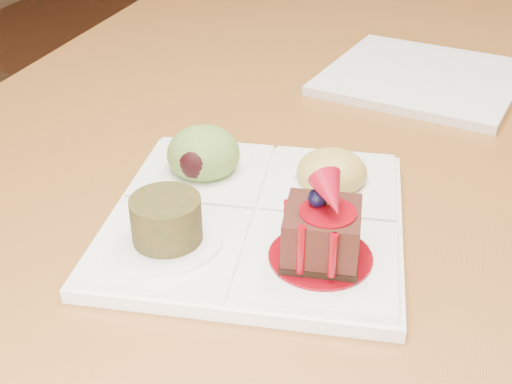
# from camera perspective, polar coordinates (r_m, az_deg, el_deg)

# --- Properties ---
(dining_table) EXTENTS (1.00, 1.80, 0.75)m
(dining_table) POSITION_cam_1_polar(r_m,az_deg,el_deg) (1.01, 11.78, 7.98)
(dining_table) COLOR olive
(dining_table) RESTS_ON ground
(sampler_plate) EXTENTS (0.28, 0.28, 0.10)m
(sampler_plate) POSITION_cam_1_polar(r_m,az_deg,el_deg) (0.57, -0.12, -1.07)
(sampler_plate) COLOR white
(sampler_plate) RESTS_ON dining_table
(second_plate) EXTENTS (0.29, 0.29, 0.01)m
(second_plate) POSITION_cam_1_polar(r_m,az_deg,el_deg) (0.91, 14.56, 9.84)
(second_plate) COLOR white
(second_plate) RESTS_ON dining_table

